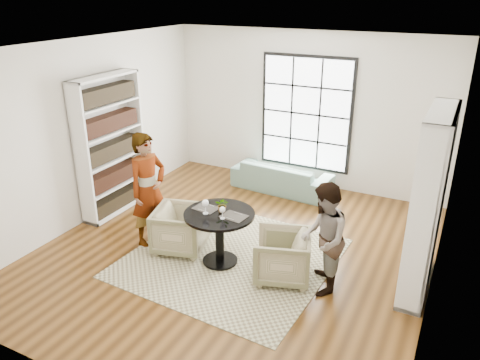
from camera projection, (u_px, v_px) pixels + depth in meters
The scene contains 16 objects.
ground at pixel (236, 250), 7.13m from camera, with size 6.00×6.00×0.00m, color brown.
room_shell at pixel (252, 162), 7.10m from camera, with size 6.00×6.01×6.00m.
rug at pixel (232, 258), 6.92m from camera, with size 2.79×2.79×0.01m, color #B5B288.
pedestal_table at pixel (220, 227), 6.60m from camera, with size 1.00×1.00×0.80m.
sofa at pixel (282, 176), 9.15m from camera, with size 1.93×0.75×0.56m, color #759C97.
armchair_left at pixel (181, 229), 7.03m from camera, with size 0.73×0.76×0.69m, color tan.
armchair_right at pixel (282, 256), 6.33m from camera, with size 0.73×0.75×0.68m, color tan.
person_left at pixel (148, 190), 7.05m from camera, with size 0.65×0.42×1.78m, color gray.
person_right at pixel (323, 239), 5.95m from camera, with size 0.73×0.57×1.50m, color gray.
placemat_left at pixel (206, 208), 6.65m from camera, with size 0.34×0.26×0.01m, color #2A2825.
placemat_right at pixel (234, 216), 6.42m from camera, with size 0.34×0.26×0.01m, color #2A2825.
cutlery_left at pixel (206, 208), 6.65m from camera, with size 0.14×0.22×0.01m, color silver, non-canonical shape.
cutlery_right at pixel (234, 216), 6.41m from camera, with size 0.14×0.22×0.01m, color silver, non-canonical shape.
wine_glass_left at pixel (205, 204), 6.44m from camera, with size 0.10×0.10×0.21m.
wine_glass_right at pixel (222, 210), 6.32m from camera, with size 0.08×0.08×0.18m.
flower_centerpiece at pixel (223, 205), 6.52m from camera, with size 0.19×0.16×0.21m, color gray.
Camera 1 is at (2.83, -5.49, 3.73)m, focal length 35.00 mm.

